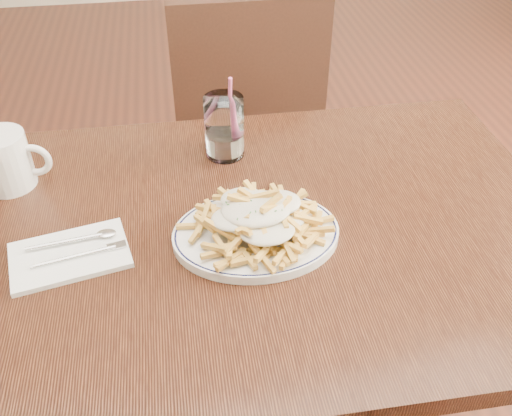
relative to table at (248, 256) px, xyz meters
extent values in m
cube|color=black|center=(0.00, 0.00, 0.06)|extent=(1.20, 0.80, 0.04)
cylinder|color=black|center=(-0.55, 0.35, -0.32)|extent=(0.05, 0.05, 0.71)
cylinder|color=black|center=(0.55, 0.35, -0.32)|extent=(0.05, 0.05, 0.71)
cube|color=black|center=(0.10, 0.85, -0.23)|extent=(0.44, 0.44, 0.04)
cube|color=black|center=(0.10, 0.65, 0.03)|extent=(0.43, 0.04, 0.48)
cylinder|color=black|center=(0.29, 1.04, -0.46)|extent=(0.04, 0.04, 0.42)
cylinder|color=black|center=(-0.08, 1.04, -0.46)|extent=(0.04, 0.04, 0.42)
cylinder|color=black|center=(0.29, 0.66, -0.46)|extent=(0.04, 0.04, 0.42)
cylinder|color=black|center=(-0.08, 0.66, -0.46)|extent=(0.04, 0.04, 0.42)
torus|color=black|center=(0.01, -0.04, 0.09)|extent=(0.34, 0.34, 0.01)
ellipsoid|color=beige|center=(0.01, -0.04, 0.15)|extent=(0.21, 0.19, 0.03)
cube|color=white|center=(-0.32, -0.04, 0.08)|extent=(0.22, 0.17, 0.01)
cylinder|color=white|center=(-0.01, 0.24, 0.15)|extent=(0.08, 0.08, 0.13)
cylinder|color=white|center=(-0.01, 0.24, 0.11)|extent=(0.07, 0.07, 0.05)
cylinder|color=#F45C95|center=(0.00, 0.25, 0.17)|extent=(0.01, 0.05, 0.18)
cylinder|color=white|center=(-0.45, 0.20, 0.14)|extent=(0.10, 0.10, 0.11)
torus|color=white|center=(-0.40, 0.19, 0.14)|extent=(0.07, 0.02, 0.07)
camera|label=1|loc=(-0.11, -0.79, 0.76)|focal=40.00mm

